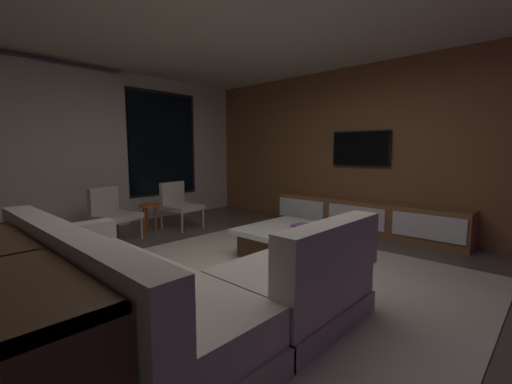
% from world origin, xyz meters
% --- Properties ---
extents(floor, '(9.20, 9.20, 0.00)m').
position_xyz_m(floor, '(0.00, 0.00, 0.00)').
color(floor, '#564C44').
extents(back_wall_with_window, '(6.60, 0.30, 2.70)m').
position_xyz_m(back_wall_with_window, '(-0.06, 3.62, 1.34)').
color(back_wall_with_window, beige).
rests_on(back_wall_with_window, floor).
extents(media_wall, '(0.12, 7.80, 2.70)m').
position_xyz_m(media_wall, '(3.06, 0.00, 1.35)').
color(media_wall, brown).
rests_on(media_wall, floor).
extents(area_rug, '(3.20, 3.80, 0.01)m').
position_xyz_m(area_rug, '(0.35, -0.10, 0.01)').
color(area_rug, beige).
rests_on(area_rug, floor).
extents(sectional_couch, '(1.98, 2.50, 0.82)m').
position_xyz_m(sectional_couch, '(-0.99, -0.18, 0.29)').
color(sectional_couch, '#A49C8C').
rests_on(sectional_couch, floor).
extents(coffee_table, '(1.16, 1.16, 0.36)m').
position_xyz_m(coffee_table, '(1.00, 0.14, 0.19)').
color(coffee_table, '#472E1B').
rests_on(coffee_table, floor).
extents(book_stack_on_coffee_table, '(0.29, 0.21, 0.10)m').
position_xyz_m(book_stack_on_coffee_table, '(0.88, -0.06, 0.41)').
color(book_stack_on_coffee_table, '#7ED67B').
rests_on(book_stack_on_coffee_table, coffee_table).
extents(accent_chair_near_window, '(0.61, 0.63, 0.78)m').
position_xyz_m(accent_chair_near_window, '(0.94, 2.54, 0.43)').
color(accent_chair_near_window, '#B2ADA0').
rests_on(accent_chair_near_window, floor).
extents(accent_chair_by_curtain, '(0.68, 0.70, 0.78)m').
position_xyz_m(accent_chair_by_curtain, '(-0.20, 2.57, 0.43)').
color(accent_chair_by_curtain, '#B2ADA0').
rests_on(accent_chair_by_curtain, floor).
extents(side_stool, '(0.32, 0.32, 0.46)m').
position_xyz_m(side_stool, '(0.40, 2.56, 0.37)').
color(side_stool, '#BF4C1E').
rests_on(side_stool, floor).
extents(media_console, '(0.46, 3.10, 0.52)m').
position_xyz_m(media_console, '(2.77, 0.05, 0.25)').
color(media_console, brown).
rests_on(media_console, floor).
extents(mounted_tv, '(0.05, 0.99, 0.57)m').
position_xyz_m(mounted_tv, '(2.95, 0.25, 1.35)').
color(mounted_tv, black).
extents(console_table_behind_couch, '(0.40, 2.10, 0.74)m').
position_xyz_m(console_table_behind_couch, '(-1.91, -0.05, 0.41)').
color(console_table_behind_couch, '#472E1B').
rests_on(console_table_behind_couch, floor).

